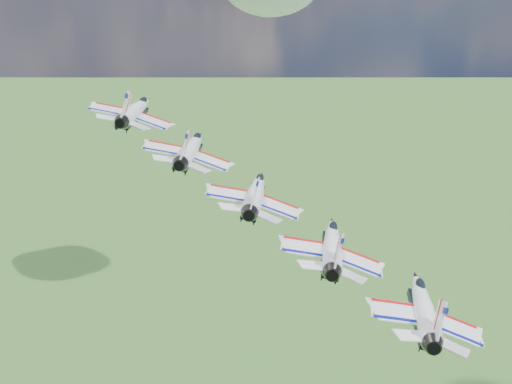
{
  "coord_description": "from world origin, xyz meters",
  "views": [
    {
      "loc": [
        6.85,
        -83.24,
        175.4
      ],
      "look_at": [
        7.2,
        -16.12,
        152.13
      ],
      "focal_mm": 50.0,
      "sensor_mm": 36.0,
      "label": 1
    }
  ],
  "objects_px": {
    "jet_4": "(423,306)",
    "jet_2": "(256,192)",
    "jet_3": "(332,244)",
    "jet_1": "(191,148)",
    "jet_0": "(136,110)"
  },
  "relations": [
    {
      "from": "jet_0",
      "to": "jet_1",
      "type": "distance_m",
      "value": 10.25
    },
    {
      "from": "jet_0",
      "to": "jet_3",
      "type": "xyz_separation_m",
      "value": [
        20.84,
        -21.22,
        -7.82
      ]
    },
    {
      "from": "jet_1",
      "to": "jet_3",
      "type": "relative_size",
      "value": 1.0
    },
    {
      "from": "jet_0",
      "to": "jet_3",
      "type": "distance_m",
      "value": 30.75
    },
    {
      "from": "jet_1",
      "to": "jet_4",
      "type": "xyz_separation_m",
      "value": [
        20.84,
        -21.22,
        -7.82
      ]
    },
    {
      "from": "jet_3",
      "to": "jet_1",
      "type": "bearing_deg",
      "value": 140.43
    },
    {
      "from": "jet_0",
      "to": "jet_2",
      "type": "bearing_deg",
      "value": -39.57
    },
    {
      "from": "jet_4",
      "to": "jet_2",
      "type": "bearing_deg",
      "value": 140.43
    },
    {
      "from": "jet_1",
      "to": "jet_3",
      "type": "xyz_separation_m",
      "value": [
        13.89,
        -14.15,
        -5.22
      ]
    },
    {
      "from": "jet_2",
      "to": "jet_4",
      "type": "bearing_deg",
      "value": -39.57
    },
    {
      "from": "jet_0",
      "to": "jet_1",
      "type": "height_order",
      "value": "jet_0"
    },
    {
      "from": "jet_2",
      "to": "jet_3",
      "type": "bearing_deg",
      "value": -39.57
    },
    {
      "from": "jet_4",
      "to": "jet_3",
      "type": "bearing_deg",
      "value": 140.43
    },
    {
      "from": "jet_1",
      "to": "jet_0",
      "type": "bearing_deg",
      "value": 140.43
    },
    {
      "from": "jet_2",
      "to": "jet_0",
      "type": "bearing_deg",
      "value": 140.43
    }
  ]
}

